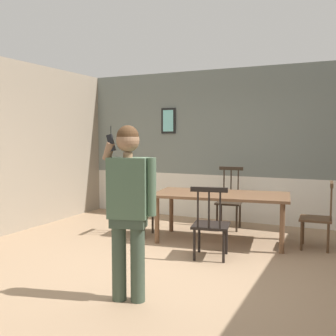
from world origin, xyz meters
TOP-DOWN VIEW (x-y plane):
  - ground_plane at (0.00, 0.00)m, footprint 6.96×6.96m
  - room_back_partition at (-0.00, 2.90)m, footprint 6.33×0.17m
  - dining_table at (0.15, 1.36)m, footprint 2.12×1.25m
  - chair_near_window at (1.52, 1.56)m, footprint 0.45×0.45m
  - chair_by_doorway at (0.02, 2.22)m, footprint 0.46×0.46m
  - chair_at_table_head at (-1.22, 1.16)m, footprint 0.50×0.50m
  - chair_opposite_corner at (0.28, 0.50)m, footprint 0.55×0.55m
  - person_figure at (0.00, -1.11)m, footprint 0.52×0.30m

SIDE VIEW (x-z plane):
  - ground_plane at x=0.00m, z-range 0.00..0.00m
  - chair_at_table_head at x=-1.22m, z-range -0.01..0.92m
  - chair_near_window at x=1.52m, z-range -0.02..0.94m
  - chair_opposite_corner at x=0.28m, z-range -0.02..0.94m
  - chair_by_doorway at x=0.02m, z-range -0.04..1.02m
  - dining_table at x=0.15m, z-range 0.29..1.03m
  - person_figure at x=0.00m, z-range 0.13..1.83m
  - room_back_partition at x=0.00m, z-range -0.05..2.79m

